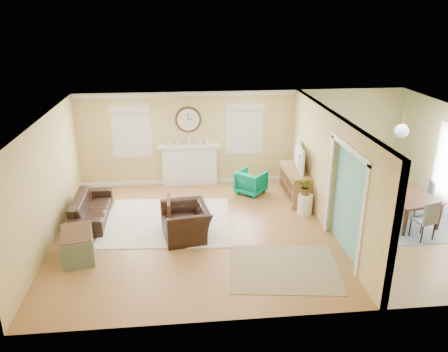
# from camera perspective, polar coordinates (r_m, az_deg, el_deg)

# --- Properties ---
(floor) EXTENTS (9.00, 9.00, 0.00)m
(floor) POSITION_cam_1_polar(r_m,az_deg,el_deg) (9.95, 4.80, -6.92)
(floor) COLOR olive
(floor) RESTS_ON ground
(wall_back) EXTENTS (9.00, 0.02, 2.60)m
(wall_back) POSITION_cam_1_polar(r_m,az_deg,el_deg) (12.22, 2.45, 5.08)
(wall_back) COLOR tan
(wall_back) RESTS_ON ground
(wall_front) EXTENTS (9.00, 0.02, 2.60)m
(wall_front) POSITION_cam_1_polar(r_m,az_deg,el_deg) (6.77, 9.76, -8.93)
(wall_front) COLOR tan
(wall_front) RESTS_ON ground
(wall_left) EXTENTS (0.02, 6.00, 2.60)m
(wall_left) POSITION_cam_1_polar(r_m,az_deg,el_deg) (9.67, -22.19, -0.88)
(wall_left) COLOR tan
(wall_left) RESTS_ON ground
(ceiling) EXTENTS (9.00, 6.00, 0.02)m
(ceiling) POSITION_cam_1_polar(r_m,az_deg,el_deg) (9.04, 5.30, 7.82)
(ceiling) COLOR white
(ceiling) RESTS_ON wall_back
(partition) EXTENTS (0.17, 6.00, 2.60)m
(partition) POSITION_cam_1_polar(r_m,az_deg,el_deg) (10.03, 13.26, 1.28)
(partition) COLOR tan
(partition) RESTS_ON ground
(fireplace) EXTENTS (1.70, 0.30, 1.17)m
(fireplace) POSITION_cam_1_polar(r_m,az_deg,el_deg) (12.20, -4.51, 1.54)
(fireplace) COLOR white
(fireplace) RESTS_ON ground
(wall_clock) EXTENTS (0.70, 0.07, 0.70)m
(wall_clock) POSITION_cam_1_polar(r_m,az_deg,el_deg) (11.93, -4.70, 7.37)
(wall_clock) COLOR #4E2E1C
(wall_clock) RESTS_ON wall_back
(window_left) EXTENTS (1.05, 0.13, 1.42)m
(window_left) POSITION_cam_1_polar(r_m,az_deg,el_deg) (12.04, -12.10, 6.15)
(window_left) COLOR white
(window_left) RESTS_ON wall_back
(window_right) EXTENTS (1.05, 0.13, 1.42)m
(window_right) POSITION_cam_1_polar(r_m,az_deg,el_deg) (12.09, 2.74, 6.66)
(window_right) COLOR white
(window_right) RESTS_ON wall_back
(pendant) EXTENTS (0.30, 0.30, 0.55)m
(pendant) POSITION_cam_1_polar(r_m,az_deg,el_deg) (10.14, 22.19, 5.48)
(pendant) COLOR gold
(pendant) RESTS_ON ceiling
(rug_cream) EXTENTS (3.07, 2.71, 0.02)m
(rug_cream) POSITION_cam_1_polar(r_m,az_deg,el_deg) (10.33, -7.41, -5.86)
(rug_cream) COLOR white
(rug_cream) RESTS_ON floor
(rug_jute) EXTENTS (2.26, 1.93, 0.01)m
(rug_jute) POSITION_cam_1_polar(r_m,az_deg,el_deg) (8.60, 7.81, -11.86)
(rug_jute) COLOR #9A8760
(rug_jute) RESTS_ON floor
(rug_grey) EXTENTS (2.21, 2.77, 0.01)m
(rug_grey) POSITION_cam_1_polar(r_m,az_deg,el_deg) (11.28, 21.48, -4.85)
(rug_grey) COLOR gray
(rug_grey) RESTS_ON floor
(sofa) EXTENTS (0.80, 1.97, 0.57)m
(sofa) POSITION_cam_1_polar(r_m,az_deg,el_deg) (10.70, -16.97, -4.02)
(sofa) COLOR black
(sofa) RESTS_ON floor
(eames_chair) EXTENTS (1.13, 1.24, 0.71)m
(eames_chair) POSITION_cam_1_polar(r_m,az_deg,el_deg) (9.49, -4.97, -5.98)
(eames_chair) COLOR black
(eames_chair) RESTS_ON floor
(green_chair) EXTENTS (0.97, 0.97, 0.63)m
(green_chair) POSITION_cam_1_polar(r_m,az_deg,el_deg) (11.69, 3.56, -0.79)
(green_chair) COLOR #00804C
(green_chair) RESTS_ON floor
(trunk) EXTENTS (0.78, 1.07, 0.56)m
(trunk) POSITION_cam_1_polar(r_m,az_deg,el_deg) (9.21, -18.59, -8.50)
(trunk) COLOR slate
(trunk) RESTS_ON floor
(credenza) EXTENTS (0.51, 1.51, 0.80)m
(credenza) POSITION_cam_1_polar(r_m,az_deg,el_deg) (11.49, 9.28, -0.98)
(credenza) COLOR #A07142
(credenza) RESTS_ON floor
(tv) EXTENTS (0.29, 1.09, 0.62)m
(tv) POSITION_cam_1_polar(r_m,az_deg,el_deg) (11.24, 9.40, 2.37)
(tv) COLOR black
(tv) RESTS_ON credenza
(garden_stool) EXTENTS (0.35, 0.35, 0.51)m
(garden_stool) POSITION_cam_1_polar(r_m,az_deg,el_deg) (10.67, 10.52, -3.68)
(garden_stool) COLOR white
(garden_stool) RESTS_ON floor
(potted_plant) EXTENTS (0.48, 0.49, 0.41)m
(potted_plant) POSITION_cam_1_polar(r_m,az_deg,el_deg) (10.49, 10.69, -1.39)
(potted_plant) COLOR #337F33
(potted_plant) RESTS_ON garden_stool
(dining_table) EXTENTS (1.47, 2.15, 0.69)m
(dining_table) POSITION_cam_1_polar(r_m,az_deg,el_deg) (11.15, 21.70, -3.28)
(dining_table) COLOR #4E2E1C
(dining_table) RESTS_ON floor
(dining_chair_n) EXTENTS (0.53, 0.53, 1.01)m
(dining_chair_n) POSITION_cam_1_polar(r_m,az_deg,el_deg) (11.96, 19.09, -0.00)
(dining_chair_n) COLOR gray
(dining_chair_n) RESTS_ON floor
(dining_chair_s) EXTENTS (0.50, 0.50, 0.92)m
(dining_chair_s) POSITION_cam_1_polar(r_m,az_deg,el_deg) (10.23, 24.70, -4.75)
(dining_chair_s) COLOR gray
(dining_chair_s) RESTS_ON floor
(dining_chair_w) EXTENTS (0.54, 0.54, 0.97)m
(dining_chair_w) POSITION_cam_1_polar(r_m,az_deg,el_deg) (10.81, 18.22, -2.26)
(dining_chair_w) COLOR white
(dining_chair_w) RESTS_ON floor
(dining_chair_e) EXTENTS (0.48, 0.48, 0.87)m
(dining_chair_e) POSITION_cam_1_polar(r_m,az_deg,el_deg) (11.44, 24.55, -2.22)
(dining_chair_e) COLOR gray
(dining_chair_e) RESTS_ON floor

